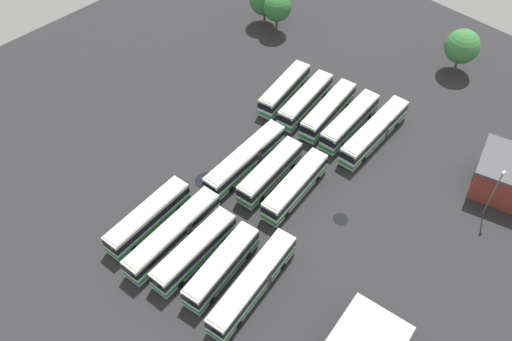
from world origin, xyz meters
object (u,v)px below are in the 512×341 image
object	(u,v)px
bus_row0_slot3	(350,121)
bus_row2_slot3	(222,266)
bus_row2_slot4	(253,283)
bus_row0_slot1	(306,100)
bus_row1_slot3	(295,186)
tree_south_edge	(277,7)
bus_row0_slot4	(375,132)
bus_row0_slot0	(284,89)
depot_building	(511,177)
bus_row2_slot0	(148,217)
tree_north_edge	(265,0)
tree_northeast	(462,46)
bus_row2_slot2	(194,251)
bus_row2_slot1	(174,234)
lamp_post_by_building	(494,191)
bus_row1_slot1	(246,159)
bus_row1_slot2	(270,172)
bus_row0_slot2	(328,110)

from	to	relation	value
bus_row0_slot3	bus_row2_slot3	distance (m)	30.73
bus_row2_slot4	bus_row0_slot1	bearing A→B (deg)	-149.55
bus_row1_slot3	tree_south_edge	world-z (taller)	tree_south_edge
bus_row0_slot4	bus_row0_slot0	bearing A→B (deg)	-81.83
bus_row0_slot3	depot_building	world-z (taller)	depot_building
bus_row2_slot0	bus_row2_slot4	size ratio (longest dim) A/B	0.86
tree_north_edge	tree_south_edge	bearing A→B (deg)	84.24
depot_building	tree_northeast	bearing A→B (deg)	-134.05
bus_row1_slot3	bus_row2_slot0	bearing A→B (deg)	-30.18
bus_row2_slot2	tree_northeast	xyz separation A→B (m)	(-55.07, 3.06, 3.04)
bus_row0_slot4	tree_north_edge	xyz separation A→B (m)	(-10.69, -32.63, 2.96)
tree_north_edge	tree_northeast	size ratio (longest dim) A/B	0.98
bus_row2_slot4	depot_building	xyz separation A→B (m)	(-35.13, 13.61, 0.79)
bus_row0_slot4	tree_northeast	distance (m)	23.26
bus_row1_slot3	tree_northeast	distance (m)	39.05
bus_row0_slot1	tree_north_edge	xyz separation A→B (m)	(-12.55, -20.92, 2.96)
bus_row1_slot3	bus_row2_slot2	size ratio (longest dim) A/B	0.98
tree_northeast	bus_row1_slot3	bearing A→B (deg)	-1.76
bus_row0_slot1	bus_row0_slot4	bearing A→B (deg)	99.05
bus_row0_slot1	tree_north_edge	world-z (taller)	tree_north_edge
bus_row2_slot1	tree_north_edge	world-z (taller)	tree_north_edge
tree_north_edge	bus_row0_slot3	bearing A→B (deg)	68.15
bus_row2_slot3	depot_building	size ratio (longest dim) A/B	1.10
bus_row0_slot3	bus_row2_slot0	xyz separation A→B (m)	(32.00, -7.27, 0.00)
depot_building	tree_north_edge	world-z (taller)	tree_north_edge
lamp_post_by_building	tree_north_edge	bearing A→B (deg)	-102.57
bus_row0_slot3	bus_row1_slot1	xyz separation A→B (m)	(16.20, -5.61, 0.00)
bus_row1_slot1	depot_building	size ratio (longest dim) A/B	1.35
bus_row2_slot3	bus_row1_slot2	bearing A→B (deg)	-157.31
bus_row1_slot1	tree_south_edge	distance (m)	33.86
bus_row2_slot0	tree_northeast	bearing A→B (deg)	168.81
bus_row0_slot0	bus_row1_slot1	bearing A→B (deg)	22.89
bus_row2_slot0	lamp_post_by_building	world-z (taller)	lamp_post_by_building
bus_row2_slot1	tree_south_edge	distance (m)	48.12
tree_south_edge	bus_row1_slot3	bearing A→B (deg)	46.79
bus_row2_slot3	bus_row0_slot0	bearing A→B (deg)	-150.27
bus_row1_slot3	bus_row2_slot0	distance (m)	19.62
bus_row1_slot3	tree_north_edge	size ratio (longest dim) A/B	1.66
bus_row0_slot4	bus_row2_slot4	xyz separation A→B (m)	(30.15, 4.92, 0.00)
bus_row0_slot4	bus_row2_slot3	size ratio (longest dim) A/B	1.22
bus_row0_slot1	bus_row2_slot0	xyz separation A→B (m)	(30.95, 0.48, 0.00)
bus_row1_slot3	bus_row1_slot2	bearing A→B (deg)	-82.63
bus_row2_slot0	tree_north_edge	distance (m)	48.57
bus_row2_slot4	tree_north_edge	size ratio (longest dim) A/B	1.98
bus_row0_slot0	lamp_post_by_building	world-z (taller)	lamp_post_by_building
bus_row1_slot1	bus_row0_slot2	bearing A→B (deg)	173.47
bus_row0_slot0	bus_row2_slot4	distance (m)	34.74
bus_row2_slot3	bus_row0_slot1	bearing A→B (deg)	-157.03
bus_row2_slot4	bus_row0_slot4	bearing A→B (deg)	-170.73
bus_row0_slot0	lamp_post_by_building	bearing A→B (deg)	92.63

